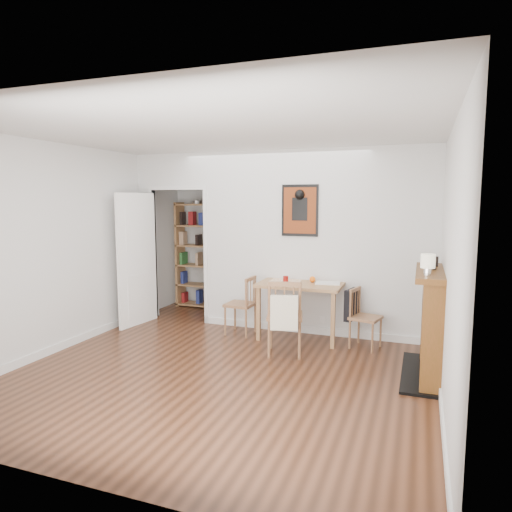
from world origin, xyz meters
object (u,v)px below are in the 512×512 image
at_px(chair_right, 364,317).
at_px(bookshelf, 198,256).
at_px(chair_left, 240,305).
at_px(ceramic_jar_a, 432,264).
at_px(mantel_lamp, 428,262).
at_px(chair_front, 285,316).
at_px(dining_table, 301,290).
at_px(ceramic_jar_b, 434,261).
at_px(fireplace, 433,320).
at_px(orange_fruit, 312,279).
at_px(notebook, 328,283).
at_px(red_glass, 286,279).

xyz_separation_m(chair_right, bookshelf, (-3.05, 1.33, 0.51)).
distance_m(chair_left, ceramic_jar_a, 2.70).
xyz_separation_m(bookshelf, mantel_lamp, (3.77, -2.46, 0.38)).
distance_m(chair_right, chair_front, 1.07).
distance_m(chair_right, mantel_lamp, 1.61).
bearing_deg(dining_table, ceramic_jar_b, -17.66).
height_order(fireplace, mantel_lamp, mantel_lamp).
relative_size(orange_fruit, notebook, 0.26).
bearing_deg(mantel_lamp, ceramic_jar_b, 84.04).
bearing_deg(chair_front, mantel_lamp, -18.63).
height_order(dining_table, orange_fruit, orange_fruit).
bearing_deg(orange_fruit, dining_table, -146.36).
distance_m(fireplace, orange_fruit, 1.81).
relative_size(chair_front, orange_fruit, 11.38).
bearing_deg(orange_fruit, fireplace, -31.49).
relative_size(bookshelf, ceramic_jar_b, 16.63).
relative_size(chair_right, fireplace, 0.62).
bearing_deg(notebook, fireplace, -34.70).
xyz_separation_m(dining_table, red_glass, (-0.20, -0.06, 0.14)).
relative_size(chair_right, ceramic_jar_b, 6.95).
distance_m(dining_table, notebook, 0.38).
height_order(orange_fruit, mantel_lamp, mantel_lamp).
relative_size(chair_front, ceramic_jar_a, 8.29).
relative_size(notebook, ceramic_jar_b, 2.90).
relative_size(chair_left, fireplace, 0.67).
xyz_separation_m(fireplace, notebook, (-1.31, 0.91, 0.17)).
xyz_separation_m(bookshelf, red_glass, (1.98, -1.27, -0.10)).
distance_m(fireplace, ceramic_jar_b, 0.68).
bearing_deg(fireplace, chair_right, 137.77).
relative_size(red_glass, orange_fruit, 1.11).
bearing_deg(ceramic_jar_a, bookshelf, 152.35).
bearing_deg(red_glass, ceramic_jar_a, -21.69).
height_order(bookshelf, ceramic_jar_b, bookshelf).
distance_m(chair_left, mantel_lamp, 2.84).
relative_size(fireplace, notebook, 3.87).
distance_m(dining_table, ceramic_jar_a, 1.89).
bearing_deg(chair_left, orange_fruit, 10.97).
xyz_separation_m(chair_front, red_glass, (-0.18, 0.65, 0.34)).
bearing_deg(orange_fruit, notebook, -7.62).
bearing_deg(chair_left, chair_front, -36.13).
height_order(chair_left, fireplace, fireplace).
bearing_deg(bookshelf, red_glass, -32.65).
bearing_deg(orange_fruit, red_glass, -155.97).
distance_m(chair_left, fireplace, 2.64).
height_order(dining_table, chair_front, chair_front).
bearing_deg(ceramic_jar_b, red_glass, 165.74).
bearing_deg(bookshelf, notebook, -24.33).
height_order(bookshelf, fireplace, bookshelf).
relative_size(fireplace, ceramic_jar_a, 11.01).
relative_size(bookshelf, red_glass, 20.09).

